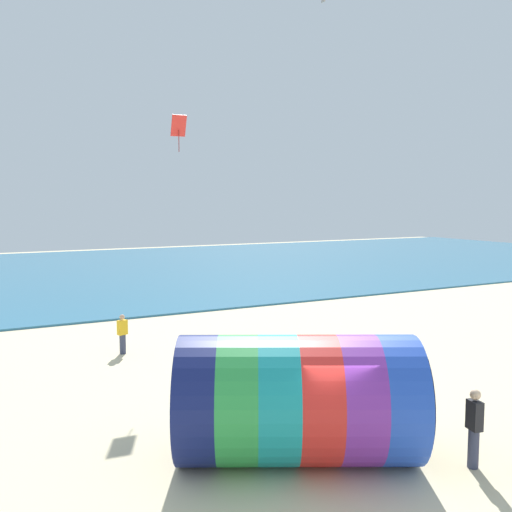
{
  "coord_description": "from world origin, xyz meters",
  "views": [
    {
      "loc": [
        -7.41,
        -10.23,
        5.88
      ],
      "look_at": [
        -0.84,
        2.36,
        4.5
      ],
      "focal_mm": 40.0,
      "sensor_mm": 36.0,
      "label": 1
    }
  ],
  "objects_px": {
    "kite_red_diamond": "(179,126)",
    "bystander_mid_beach": "(122,334)",
    "giant_inflatable_tube": "(298,399)",
    "kite_handler": "(474,427)"
  },
  "relations": [
    {
      "from": "kite_handler",
      "to": "bystander_mid_beach",
      "type": "bearing_deg",
      "value": 108.98
    },
    {
      "from": "giant_inflatable_tube",
      "to": "kite_red_diamond",
      "type": "relative_size",
      "value": 4.31
    },
    {
      "from": "kite_handler",
      "to": "bystander_mid_beach",
      "type": "distance_m",
      "value": 13.7
    },
    {
      "from": "kite_red_diamond",
      "to": "bystander_mid_beach",
      "type": "bearing_deg",
      "value": 178.1
    },
    {
      "from": "giant_inflatable_tube",
      "to": "kite_red_diamond",
      "type": "xyz_separation_m",
      "value": [
        1.17,
        10.8,
        7.33
      ]
    },
    {
      "from": "kite_red_diamond",
      "to": "bystander_mid_beach",
      "type": "height_order",
      "value": "kite_red_diamond"
    },
    {
      "from": "kite_red_diamond",
      "to": "bystander_mid_beach",
      "type": "relative_size",
      "value": 0.91
    },
    {
      "from": "kite_red_diamond",
      "to": "bystander_mid_beach",
      "type": "xyz_separation_m",
      "value": [
        -2.36,
        0.08,
        -7.99
      ]
    },
    {
      "from": "giant_inflatable_tube",
      "to": "bystander_mid_beach",
      "type": "bearing_deg",
      "value": 96.28
    },
    {
      "from": "kite_red_diamond",
      "to": "giant_inflatable_tube",
      "type": "bearing_deg",
      "value": -96.16
    }
  ]
}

